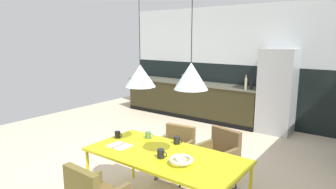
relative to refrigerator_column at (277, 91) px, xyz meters
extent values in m
plane|color=beige|center=(-0.90, -2.98, -0.90)|extent=(8.85, 8.85, 0.00)
cube|color=black|center=(-0.90, 0.36, -0.21)|extent=(6.54, 0.12, 1.39)
cube|color=silver|center=(-0.90, 0.36, 1.18)|extent=(6.54, 0.12, 1.39)
cube|color=#312C16|center=(-2.19, 0.00, -0.47)|extent=(3.65, 0.60, 0.87)
cube|color=#615F4F|center=(-2.19, 0.00, -0.01)|extent=(3.68, 0.63, 0.04)
cube|color=black|center=(-2.19, -0.30, -0.85)|extent=(3.65, 0.01, 0.10)
cube|color=#ADAFB2|center=(0.00, 0.00, 0.00)|extent=(0.70, 0.60, 1.80)
cube|color=yellow|center=(-0.16, -3.78, -0.20)|extent=(1.83, 0.88, 0.03)
cylinder|color=gold|center=(-1.03, -3.38, -0.56)|extent=(0.04, 0.04, 0.69)
cylinder|color=yellow|center=(-1.03, -4.17, -0.56)|extent=(0.04, 0.04, 0.69)
cube|color=brown|center=(0.07, -2.91, -0.47)|extent=(0.57, 0.55, 0.06)
cube|color=brown|center=(0.11, -2.72, -0.28)|extent=(0.46, 0.17, 0.34)
cube|color=brown|center=(0.28, -2.96, -0.37)|extent=(0.14, 0.42, 0.14)
cube|color=brown|center=(-0.15, -2.87, -0.37)|extent=(0.14, 0.42, 0.14)
cylinder|color=black|center=(0.22, -3.14, -0.70)|extent=(0.02, 0.02, 0.40)
cylinder|color=black|center=(-0.17, -3.06, -0.70)|extent=(0.02, 0.02, 0.40)
cylinder|color=black|center=(0.30, -2.77, -0.70)|extent=(0.02, 0.02, 0.40)
cylinder|color=black|center=(-0.09, -2.69, -0.70)|extent=(0.02, 0.02, 0.40)
cylinder|color=black|center=(-0.13, -2.87, -0.89)|extent=(0.10, 0.41, 0.02)
cube|color=brown|center=(-0.42, -4.72, -0.26)|extent=(0.46, 0.09, 0.37)
cube|color=brown|center=(-0.63, -4.52, -0.38)|extent=(0.06, 0.41, 0.14)
cube|color=brown|center=(-0.55, -3.03, -0.49)|extent=(0.52, 0.51, 0.06)
cube|color=brown|center=(-0.57, -2.83, -0.31)|extent=(0.46, 0.13, 0.31)
cube|color=brown|center=(-0.33, -3.01, -0.39)|extent=(0.09, 0.42, 0.14)
cube|color=brown|center=(-0.77, -3.06, -0.39)|extent=(0.09, 0.42, 0.14)
cylinder|color=black|center=(-0.33, -3.20, -0.71)|extent=(0.02, 0.02, 0.38)
cylinder|color=black|center=(-0.73, -3.24, -0.71)|extent=(0.02, 0.02, 0.38)
cylinder|color=black|center=(-0.37, -2.82, -0.71)|extent=(0.02, 0.02, 0.38)
cylinder|color=black|center=(-0.77, -2.87, -0.71)|extent=(0.02, 0.02, 0.38)
cylinder|color=black|center=(-0.35, -3.01, -0.89)|extent=(0.06, 0.41, 0.02)
cylinder|color=black|center=(-0.75, -3.05, -0.89)|extent=(0.06, 0.41, 0.02)
cylinder|color=silver|center=(0.15, -3.89, -0.15)|extent=(0.12, 0.12, 0.06)
torus|color=silver|center=(0.15, -3.89, -0.13)|extent=(0.26, 0.26, 0.04)
cube|color=white|center=(-0.81, -3.91, -0.17)|extent=(0.13, 0.22, 0.01)
cube|color=white|center=(-0.68, -3.91, -0.17)|extent=(0.13, 0.22, 0.01)
cube|color=#B73833|center=(-0.74, -3.91, -0.17)|extent=(0.01, 0.22, 0.00)
cylinder|color=black|center=(-0.12, -3.89, -0.13)|extent=(0.08, 0.08, 0.10)
torus|color=black|center=(-0.07, -3.89, -0.13)|extent=(0.07, 0.01, 0.07)
cylinder|color=black|center=(-0.98, -3.71, -0.14)|extent=(0.07, 0.07, 0.09)
torus|color=black|center=(-0.93, -3.71, -0.13)|extent=(0.06, 0.01, 0.06)
cylinder|color=#5B8456|center=(-0.64, -3.49, -0.13)|extent=(0.07, 0.07, 0.09)
torus|color=#5B8456|center=(-0.59, -3.49, -0.13)|extent=(0.06, 0.01, 0.06)
cylinder|color=black|center=(-0.23, -3.43, -0.13)|extent=(0.08, 0.08, 0.10)
torus|color=black|center=(-0.17, -3.43, -0.13)|extent=(0.07, 0.01, 0.07)
cylinder|color=black|center=(-2.37, 0.10, 0.08)|extent=(0.23, 0.23, 0.15)
cylinder|color=gray|center=(-2.37, 0.10, 0.16)|extent=(0.24, 0.24, 0.01)
sphere|color=black|center=(-2.37, 0.10, 0.18)|extent=(0.02, 0.02, 0.02)
cylinder|color=tan|center=(-0.61, -0.22, 0.14)|extent=(0.06, 0.06, 0.26)
cylinder|color=tan|center=(-0.61, -0.22, 0.30)|extent=(0.02, 0.02, 0.06)
cylinder|color=black|center=(-0.51, -0.15, 0.14)|extent=(0.06, 0.06, 0.26)
cylinder|color=black|center=(-0.51, -0.15, 0.31)|extent=(0.02, 0.02, 0.08)
cylinder|color=black|center=(-0.52, -3.75, 1.32)|extent=(0.01, 0.01, 1.01)
cone|color=silver|center=(-0.52, -3.75, 0.68)|extent=(0.36, 0.36, 0.26)
cylinder|color=black|center=(0.21, -3.82, 1.35)|extent=(0.01, 0.01, 0.95)
cone|color=silver|center=(0.21, -3.82, 0.74)|extent=(0.34, 0.34, 0.27)
camera|label=1|loc=(1.70, -6.24, 1.11)|focal=30.87mm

